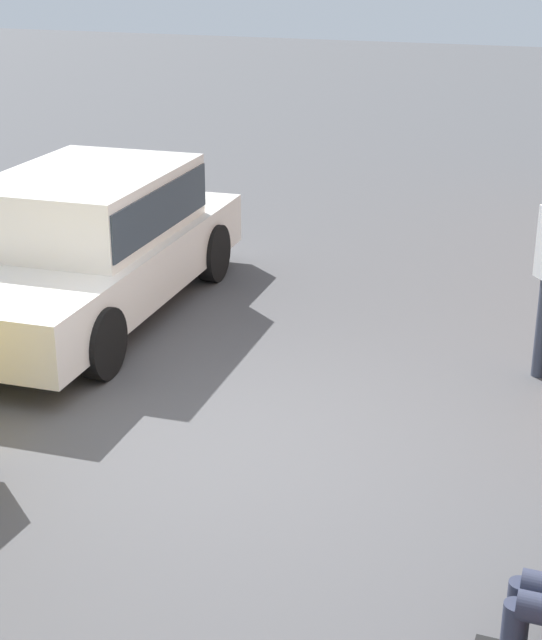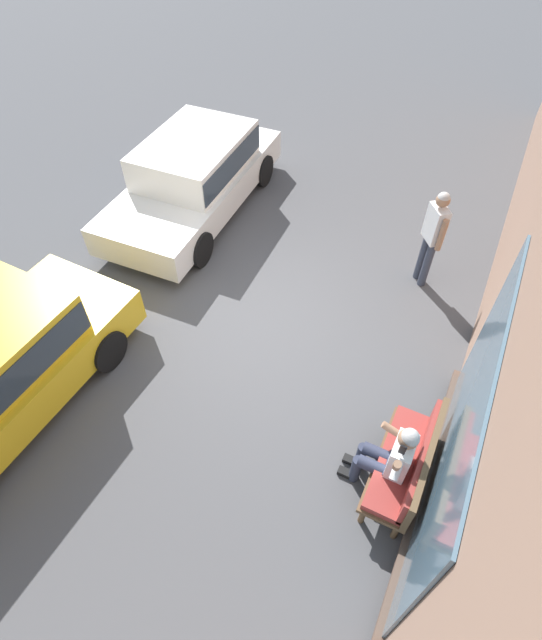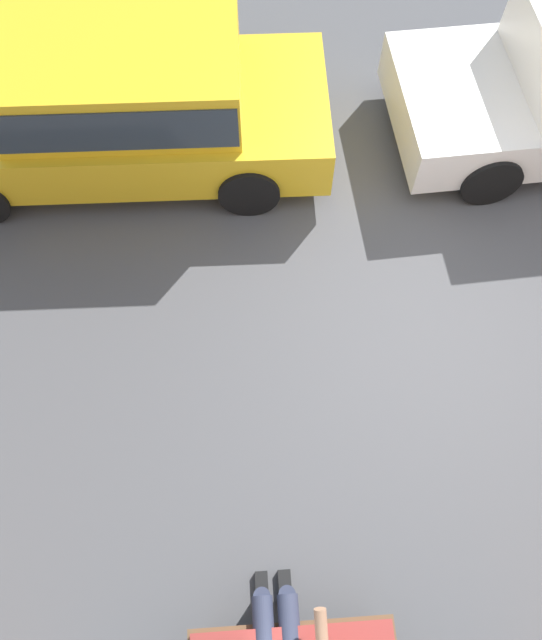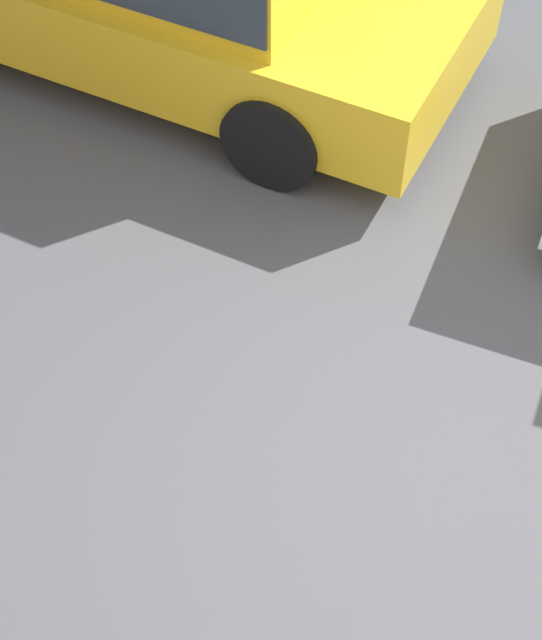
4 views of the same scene
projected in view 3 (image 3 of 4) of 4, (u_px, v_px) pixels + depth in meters
name	position (u px, v px, depth m)	size (l,w,h in m)	color
ground_plane	(431.00, 317.00, 5.95)	(60.00, 60.00, 0.00)	#4C4C4F
parked_car_mid	(117.00, 98.00, 6.18)	(4.39, 1.90, 1.44)	gold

